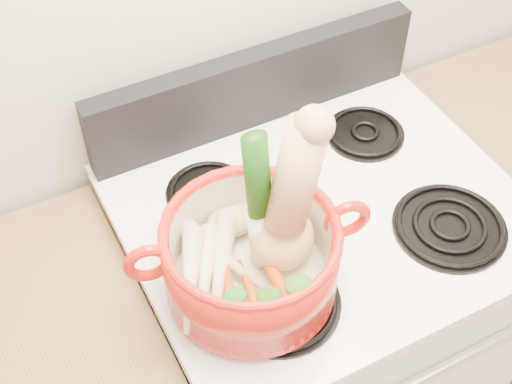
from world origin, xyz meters
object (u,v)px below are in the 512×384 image
stove_body (310,334)px  dutch_oven (251,259)px  leek (260,203)px  squash (284,201)px

stove_body → dutch_oven: 0.63m
stove_body → leek: leek is taller
stove_body → dutch_oven: bearing=-153.7°
squash → leek: squash is taller
dutch_oven → squash: squash is taller
stove_body → squash: 0.71m
squash → leek: (-0.03, 0.02, -0.01)m
stove_body → squash: size_ratio=3.02×
squash → stove_body: bearing=9.9°
squash → leek: 0.04m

